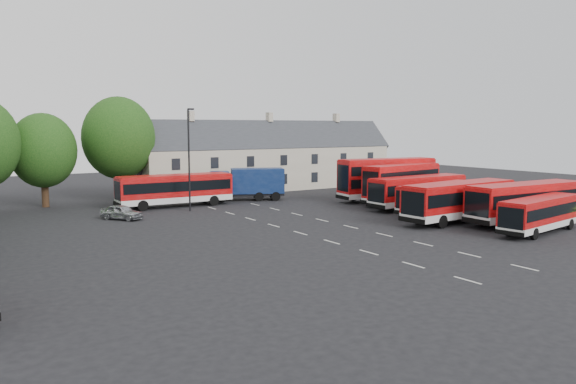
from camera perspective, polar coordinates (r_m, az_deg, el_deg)
name	(u,v)px	position (r m, az deg, el deg)	size (l,w,h in m)	color
ground	(315,237)	(41.92, 2.81, -4.63)	(140.00, 140.00, 0.00)	black
lane_markings	(326,230)	(44.95, 3.92, -3.86)	(5.15, 33.80, 0.01)	beige
terrace_houses	(270,160)	(74.03, -1.89, 3.28)	(35.70, 7.13, 10.06)	beige
bus_row_a	(541,212)	(47.69, 24.31, -1.83)	(9.93, 3.65, 2.74)	silver
bus_row_b	(526,199)	(51.67, 23.04, -0.69)	(12.29, 3.28, 3.45)	silver
bus_row_c	(460,198)	(50.73, 17.06, -0.60)	(12.23, 3.46, 3.42)	silver
bus_row_d	(438,196)	(54.73, 15.04, -0.35)	(10.48, 3.85, 2.90)	silver
bus_row_e	(418,189)	(58.03, 13.07, 0.29)	(11.49, 2.91, 3.23)	silver
bus_dd_south	(402,182)	(60.85, 11.49, 1.05)	(10.53, 3.85, 4.22)	silver
bus_dd_north	(387,177)	(63.31, 10.03, 1.53)	(11.67, 4.03, 4.69)	silver
bus_north	(175,188)	(58.65, -11.40, 0.44)	(11.79, 3.08, 3.31)	silver
box_truck	(248,182)	(62.97, -4.07, 0.97)	(8.45, 5.53, 3.55)	black
silver_car	(122,212)	(51.90, -16.54, -1.97)	(1.57, 3.90, 1.33)	#A6A9AE
lamppost	(189,157)	(55.23, -10.01, 3.56)	(0.69, 0.28, 9.97)	black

